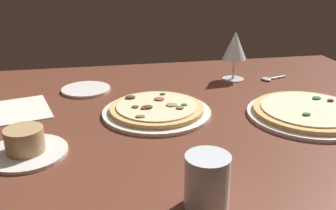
{
  "coord_description": "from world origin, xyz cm",
  "views": [
    {
      "loc": [
        20.88,
        93.66,
        44.59
      ],
      "look_at": [
        2.84,
        -1.43,
        7.0
      ],
      "focal_mm": 41.58,
      "sensor_mm": 36.0,
      "label": 1
    }
  ],
  "objects_px": {
    "pizza_main": "(157,110)",
    "spoon": "(269,79)",
    "pizza_side": "(308,112)",
    "paper_menu": "(21,110)",
    "ramekin_on_saucer": "(25,145)",
    "side_plate": "(86,90)",
    "wine_glass_far": "(235,47)",
    "water_glass": "(207,185)"
  },
  "relations": [
    {
      "from": "paper_menu",
      "to": "wine_glass_far",
      "type": "bearing_deg",
      "value": 178.69
    },
    {
      "from": "side_plate",
      "to": "spoon",
      "type": "relative_size",
      "value": 1.55
    },
    {
      "from": "ramekin_on_saucer",
      "to": "side_plate",
      "type": "bearing_deg",
      "value": -107.06
    },
    {
      "from": "ramekin_on_saucer",
      "to": "side_plate",
      "type": "distance_m",
      "value": 0.42
    },
    {
      "from": "pizza_main",
      "to": "spoon",
      "type": "xyz_separation_m",
      "value": [
        -0.43,
        -0.23,
        -0.01
      ]
    },
    {
      "from": "wine_glass_far",
      "to": "side_plate",
      "type": "bearing_deg",
      "value": 3.2
    },
    {
      "from": "pizza_side",
      "to": "paper_menu",
      "type": "xyz_separation_m",
      "value": [
        0.76,
        -0.19,
        -0.01
      ]
    },
    {
      "from": "paper_menu",
      "to": "spoon",
      "type": "bearing_deg",
      "value": 174.76
    },
    {
      "from": "pizza_side",
      "to": "side_plate",
      "type": "relative_size",
      "value": 2.1
    },
    {
      "from": "spoon",
      "to": "pizza_main",
      "type": "bearing_deg",
      "value": 28.38
    },
    {
      "from": "wine_glass_far",
      "to": "paper_menu",
      "type": "distance_m",
      "value": 0.7
    },
    {
      "from": "pizza_side",
      "to": "side_plate",
      "type": "height_order",
      "value": "pizza_side"
    },
    {
      "from": "spoon",
      "to": "side_plate",
      "type": "bearing_deg",
      "value": -0.03
    },
    {
      "from": "pizza_main",
      "to": "pizza_side",
      "type": "distance_m",
      "value": 0.41
    },
    {
      "from": "pizza_main",
      "to": "pizza_side",
      "type": "relative_size",
      "value": 0.92
    },
    {
      "from": "ramekin_on_saucer",
      "to": "wine_glass_far",
      "type": "distance_m",
      "value": 0.77
    },
    {
      "from": "pizza_main",
      "to": "side_plate",
      "type": "xyz_separation_m",
      "value": [
        0.19,
        -0.23,
        -0.01
      ]
    },
    {
      "from": "spoon",
      "to": "wine_glass_far",
      "type": "bearing_deg",
      "value": -13.31
    },
    {
      "from": "pizza_side",
      "to": "paper_menu",
      "type": "relative_size",
      "value": 1.68
    },
    {
      "from": "pizza_main",
      "to": "wine_glass_far",
      "type": "relative_size",
      "value": 1.76
    },
    {
      "from": "pizza_main",
      "to": "ramekin_on_saucer",
      "type": "distance_m",
      "value": 0.36
    },
    {
      "from": "side_plate",
      "to": "wine_glass_far",
      "type": "bearing_deg",
      "value": -176.8
    },
    {
      "from": "pizza_side",
      "to": "water_glass",
      "type": "height_order",
      "value": "water_glass"
    },
    {
      "from": "water_glass",
      "to": "side_plate",
      "type": "height_order",
      "value": "water_glass"
    },
    {
      "from": "ramekin_on_saucer",
      "to": "side_plate",
      "type": "relative_size",
      "value": 1.15
    },
    {
      "from": "spoon",
      "to": "paper_menu",
      "type": "bearing_deg",
      "value": 9.54
    },
    {
      "from": "ramekin_on_saucer",
      "to": "pizza_main",
      "type": "bearing_deg",
      "value": -151.27
    },
    {
      "from": "ramekin_on_saucer",
      "to": "water_glass",
      "type": "bearing_deg",
      "value": 142.82
    },
    {
      "from": "wine_glass_far",
      "to": "side_plate",
      "type": "distance_m",
      "value": 0.51
    },
    {
      "from": "water_glass",
      "to": "spoon",
      "type": "xyz_separation_m",
      "value": [
        -0.41,
        -0.66,
        -0.04
      ]
    },
    {
      "from": "pizza_main",
      "to": "side_plate",
      "type": "distance_m",
      "value": 0.3
    },
    {
      "from": "pizza_main",
      "to": "side_plate",
      "type": "bearing_deg",
      "value": -50.68
    },
    {
      "from": "water_glass",
      "to": "side_plate",
      "type": "distance_m",
      "value": 0.69
    },
    {
      "from": "pizza_main",
      "to": "ramekin_on_saucer",
      "type": "relative_size",
      "value": 1.66
    },
    {
      "from": "side_plate",
      "to": "paper_menu",
      "type": "height_order",
      "value": "side_plate"
    },
    {
      "from": "pizza_main",
      "to": "wine_glass_far",
      "type": "distance_m",
      "value": 0.42
    },
    {
      "from": "water_glass",
      "to": "side_plate",
      "type": "relative_size",
      "value": 0.63
    },
    {
      "from": "pizza_main",
      "to": "ramekin_on_saucer",
      "type": "xyz_separation_m",
      "value": [
        0.31,
        0.17,
        0.01
      ]
    },
    {
      "from": "side_plate",
      "to": "paper_menu",
      "type": "relative_size",
      "value": 0.8
    },
    {
      "from": "pizza_side",
      "to": "ramekin_on_saucer",
      "type": "relative_size",
      "value": 1.82
    },
    {
      "from": "pizza_side",
      "to": "ramekin_on_saucer",
      "type": "height_order",
      "value": "ramekin_on_saucer"
    },
    {
      "from": "pizza_side",
      "to": "paper_menu",
      "type": "height_order",
      "value": "pizza_side"
    }
  ]
}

